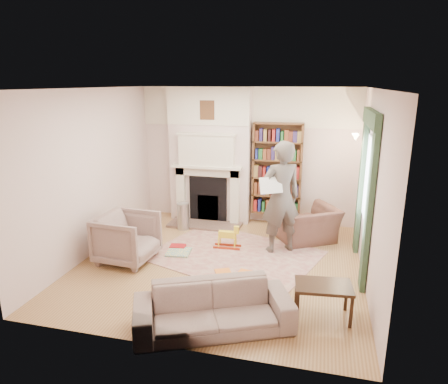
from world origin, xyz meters
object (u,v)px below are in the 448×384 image
(bookcase, at_px, (277,169))
(armchair_reading, at_px, (307,224))
(armchair_left, at_px, (127,238))
(sofa, at_px, (213,308))
(rocking_horse, at_px, (227,237))
(paraffin_heater, at_px, (183,216))
(man_reading, at_px, (281,198))
(coffee_table, at_px, (323,301))

(bookcase, distance_m, armchair_reading, 1.35)
(armchair_reading, height_order, armchair_left, armchair_left)
(sofa, bearing_deg, rocking_horse, 75.35)
(armchair_reading, bearing_deg, bookcase, -81.23)
(sofa, bearing_deg, paraffin_heater, 91.42)
(paraffin_heater, bearing_deg, man_reading, -17.09)
(bookcase, bearing_deg, man_reading, -80.48)
(armchair_reading, xyz_separation_m, coffee_table, (0.31, -2.53, -0.10))
(sofa, height_order, rocking_horse, sofa)
(sofa, bearing_deg, man_reading, 54.24)
(armchair_reading, xyz_separation_m, paraffin_heater, (-2.46, 0.02, -0.05))
(armchair_reading, distance_m, rocking_horse, 1.54)
(armchair_reading, bearing_deg, paraffin_heater, -32.25)
(rocking_horse, bearing_deg, armchair_reading, 24.19)
(armchair_reading, bearing_deg, coffee_table, 65.21)
(coffee_table, relative_size, paraffin_heater, 1.27)
(armchair_left, height_order, rocking_horse, armchair_left)
(bookcase, xyz_separation_m, armchair_reading, (0.68, -0.80, -0.85))
(armchair_reading, distance_m, coffee_table, 2.55)
(bookcase, distance_m, rocking_horse, 1.91)
(paraffin_heater, bearing_deg, sofa, -64.40)
(armchair_left, bearing_deg, rocking_horse, -54.47)
(armchair_reading, height_order, coffee_table, armchair_reading)
(man_reading, xyz_separation_m, coffee_table, (0.76, -1.93, -0.76))
(coffee_table, bearing_deg, sofa, -161.85)
(sofa, bearing_deg, armchair_reading, 48.58)
(armchair_left, relative_size, rocking_horse, 1.83)
(armchair_reading, distance_m, paraffin_heater, 2.46)
(bookcase, bearing_deg, paraffin_heater, -156.22)
(armchair_left, distance_m, rocking_horse, 1.75)
(coffee_table, bearing_deg, bookcase, 100.61)
(man_reading, height_order, coffee_table, man_reading)
(man_reading, xyz_separation_m, rocking_horse, (-0.91, -0.11, -0.77))
(man_reading, relative_size, paraffin_heater, 3.57)
(paraffin_heater, bearing_deg, armchair_reading, -0.39)
(armchair_reading, relative_size, paraffin_heater, 1.84)
(bookcase, height_order, coffee_table, bookcase)
(bookcase, height_order, paraffin_heater, bookcase)
(armchair_reading, xyz_separation_m, sofa, (-0.96, -3.10, -0.05))
(man_reading, bearing_deg, coffee_table, 80.62)
(armchair_reading, bearing_deg, rocking_horse, -4.46)
(armchair_reading, distance_m, man_reading, 0.99)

